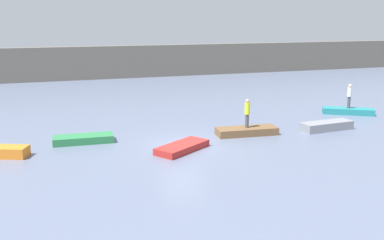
# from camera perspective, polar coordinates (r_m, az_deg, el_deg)

# --- Properties ---
(ground_plane) EXTENTS (120.00, 120.00, 0.00)m
(ground_plane) POSITION_cam_1_polar(r_m,az_deg,el_deg) (24.05, -1.19, -3.35)
(ground_plane) COLOR slate
(embankment_wall) EXTENTS (80.00, 1.20, 3.72)m
(embankment_wall) POSITION_cam_1_polar(r_m,az_deg,el_deg) (51.23, -10.76, 7.46)
(embankment_wall) COLOR #666056
(embankment_wall) RESTS_ON ground_plane
(rowboat_green) EXTENTS (3.36, 1.35, 0.42)m
(rowboat_green) POSITION_cam_1_polar(r_m,az_deg,el_deg) (25.26, -14.07, -2.44)
(rowboat_green) COLOR #2D7F47
(rowboat_green) RESTS_ON ground_plane
(rowboat_red) EXTENTS (3.36, 2.86, 0.36)m
(rowboat_red) POSITION_cam_1_polar(r_m,az_deg,el_deg) (23.10, -1.30, -3.59)
(rowboat_red) COLOR red
(rowboat_red) RESTS_ON ground_plane
(rowboat_brown) EXTENTS (3.77, 1.53, 0.44)m
(rowboat_brown) POSITION_cam_1_polar(r_m,az_deg,el_deg) (26.36, 7.19, -1.45)
(rowboat_brown) COLOR brown
(rowboat_brown) RESTS_ON ground_plane
(rowboat_grey) EXTENTS (3.47, 1.31, 0.54)m
(rowboat_grey) POSITION_cam_1_polar(r_m,az_deg,el_deg) (28.51, 17.28, -0.74)
(rowboat_grey) COLOR gray
(rowboat_grey) RESTS_ON ground_plane
(rowboat_teal) EXTENTS (3.58, 2.67, 0.44)m
(rowboat_teal) POSITION_cam_1_polar(r_m,az_deg,el_deg) (33.72, 19.81, 1.11)
(rowboat_teal) COLOR teal
(rowboat_teal) RESTS_ON ground_plane
(person_white_shirt) EXTENTS (0.32, 0.32, 1.78)m
(person_white_shirt) POSITION_cam_1_polar(r_m,az_deg,el_deg) (33.50, 19.97, 3.15)
(person_white_shirt) COLOR #4C4C56
(person_white_shirt) RESTS_ON rowboat_teal
(person_hiviz_shirt) EXTENTS (0.32, 0.32, 1.74)m
(person_hiviz_shirt) POSITION_cam_1_polar(r_m,az_deg,el_deg) (26.08, 7.27, 1.08)
(person_hiviz_shirt) COLOR #4C4C56
(person_hiviz_shirt) RESTS_ON rowboat_brown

